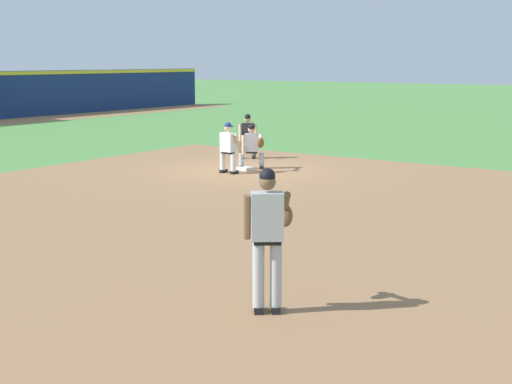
{
  "coord_description": "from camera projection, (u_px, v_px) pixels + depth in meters",
  "views": [
    {
      "loc": [
        -16.76,
        -12.05,
        3.16
      ],
      "look_at": [
        -6.72,
        -5.07,
        0.9
      ],
      "focal_mm": 50.0,
      "sensor_mm": 36.0,
      "label": 1
    }
  ],
  "objects": [
    {
      "name": "ground_plane",
      "position": [
        245.0,
        170.0,
        20.87
      ],
      "size": [
        160.0,
        160.0,
        0.0
      ],
      "primitive_type": "plane",
      "color": "#518942"
    },
    {
      "name": "infield_dirt_patch",
      "position": [
        252.0,
        213.0,
        14.96
      ],
      "size": [
        18.0,
        18.0,
        0.01
      ],
      "primitive_type": "cube",
      "color": "#936B47",
      "rests_on": "ground"
    },
    {
      "name": "first_base_bag",
      "position": [
        245.0,
        169.0,
        20.86
      ],
      "size": [
        0.38,
        0.38,
        0.09
      ],
      "primitive_type": "cube",
      "color": "white",
      "rests_on": "ground"
    },
    {
      "name": "umpire",
      "position": [
        248.0,
        134.0,
        23.21
      ],
      "size": [
        0.65,
        0.68,
        1.46
      ],
      "color": "black",
      "rests_on": "ground"
    },
    {
      "name": "first_baseman",
      "position": [
        252.0,
        145.0,
        20.94
      ],
      "size": [
        0.79,
        1.06,
        1.34
      ],
      "color": "black",
      "rests_on": "ground"
    },
    {
      "name": "baseball",
      "position": [
        250.0,
        223.0,
        13.92
      ],
      "size": [
        0.07,
        0.07,
        0.07
      ],
      "primitive_type": "sphere",
      "color": "white",
      "rests_on": "ground"
    },
    {
      "name": "pitcher",
      "position": [
        268.0,
        231.0,
        8.91
      ],
      "size": [
        0.85,
        0.57,
        1.86
      ],
      "color": "black",
      "rests_on": "ground"
    },
    {
      "name": "baserunner",
      "position": [
        228.0,
        146.0,
        20.14
      ],
      "size": [
        0.46,
        0.61,
        1.46
      ],
      "color": "black",
      "rests_on": "ground"
    }
  ]
}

